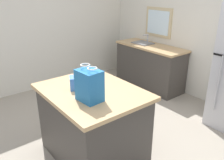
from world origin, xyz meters
TOP-DOWN VIEW (x-y plane):
  - ground at (0.00, 0.00)m, footprint 5.83×5.83m
  - back_wall at (-0.02, 2.25)m, footprint 4.86×0.13m
  - left_wall at (-2.43, 0.00)m, footprint 0.10×4.51m
  - kitchen_island at (0.09, -0.30)m, footprint 1.24×0.98m
  - sink_counter at (-1.04, 1.90)m, footprint 1.54×0.59m
  - shopping_bag at (0.30, -0.45)m, footprint 0.27×0.22m
  - small_box at (-0.06, -0.42)m, footprint 0.19×0.18m
  - bottle at (0.09, -0.28)m, footprint 0.06×0.06m

SIDE VIEW (x-z plane):
  - ground at x=0.00m, z-range 0.00..0.00m
  - kitchen_island at x=0.09m, z-range 0.00..0.91m
  - sink_counter at x=-1.04m, z-range -0.08..0.99m
  - small_box at x=-0.06m, z-range 0.90..1.05m
  - bottle at x=0.09m, z-range 0.89..1.11m
  - shopping_bag at x=0.30m, z-range 0.88..1.26m
  - left_wall at x=-2.43m, z-range 0.00..2.58m
  - back_wall at x=-0.02m, z-range 0.00..2.58m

